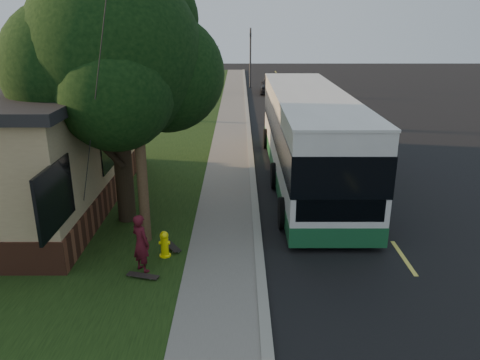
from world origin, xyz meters
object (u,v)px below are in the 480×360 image
(transit_bus, at_px, (308,134))
(distant_car, at_px, (271,84))
(leafy_tree, at_px, (116,58))
(traffic_signal, at_px, (250,54))
(utility_pole, at_px, (135,84))
(dumpster, at_px, (98,147))
(bare_tree_far, at_px, (211,71))
(bare_tree_near, at_px, (192,88))
(skateboard_main, at_px, (171,246))
(skateboard_spare, at_px, (143,276))
(fire_hydrant, at_px, (165,244))
(skateboarder, at_px, (141,243))

(transit_bus, height_order, distant_car, transit_bus)
(leafy_tree, relative_size, traffic_signal, 1.42)
(utility_pole, height_order, dumpster, utility_pole)
(bare_tree_far, bearing_deg, distant_car, 7.63)
(utility_pole, distance_m, bare_tree_near, 17.19)
(skateboard_main, bearing_deg, dumpster, 117.26)
(leafy_tree, xyz_separation_m, bare_tree_far, (1.17, 27.35, -3.16))
(skateboard_main, height_order, distant_car, distant_car)
(skateboard_spare, bearing_deg, dumpster, 111.22)
(transit_bus, bearing_deg, bare_tree_near, 116.99)
(leafy_tree, relative_size, bare_tree_far, 1.94)
(bare_tree_far, height_order, skateboard_spare, bare_tree_far)
(traffic_signal, bearing_deg, leafy_tree, -98.47)
(skateboard_spare, bearing_deg, skateboard_main, 73.43)
(bare_tree_near, xyz_separation_m, skateboard_spare, (0.51, -19.16, -2.02))
(bare_tree_near, distance_m, transit_bus, 12.59)
(skateboard_spare, bearing_deg, fire_hydrant, 71.52)
(bare_tree_far, xyz_separation_m, skateboard_main, (0.50, -29.52, -1.87))
(leafy_tree, xyz_separation_m, skateboarder, (1.11, -3.43, -4.32))
(fire_hydrant, relative_size, utility_pole, 0.08)
(bare_tree_near, height_order, skateboard_main, bare_tree_near)
(skateboard_main, height_order, dumpster, dumpster)
(leafy_tree, distance_m, dumpster, 8.57)
(utility_pole, xyz_separation_m, skateboarder, (0.24, -1.77, -3.78))
(transit_bus, relative_size, skateboard_spare, 15.41)
(skateboarder, distance_m, distant_car, 31.94)
(leafy_tree, bearing_deg, skateboarder, -72.08)
(fire_hydrant, xyz_separation_m, bare_tree_near, (-0.90, 18.00, 1.72))
(transit_bus, xyz_separation_m, distant_car, (0.09, 23.92, -1.14))
(dumpster, distance_m, distant_car, 23.33)
(fire_hydrant, relative_size, skateboarder, 0.47)
(transit_bus, xyz_separation_m, skateboard_spare, (-5.20, -7.95, -1.77))
(traffic_signal, bearing_deg, bare_tree_far, -131.19)
(leafy_tree, distance_m, transit_bus, 8.28)
(bare_tree_far, bearing_deg, dumpster, -101.13)
(traffic_signal, xyz_separation_m, transit_bus, (1.71, -27.21, -1.26))
(bare_tree_near, xyz_separation_m, skateboard_main, (1.00, -17.52, -2.02))
(fire_hydrant, xyz_separation_m, skateboarder, (-0.46, -0.78, 0.42))
(skateboard_main, relative_size, dumpster, 0.56)
(utility_pole, bearing_deg, traffic_signal, 83.42)
(skateboard_spare, bearing_deg, distant_car, 80.58)
(distant_car, bearing_deg, skateboard_spare, -94.46)
(dumpster, bearing_deg, bare_tree_near, 67.62)
(leafy_tree, relative_size, skateboarder, 4.99)
(bare_tree_near, bearing_deg, skateboard_main, -86.73)
(fire_hydrant, xyz_separation_m, distant_car, (4.90, 30.71, 0.33))
(bare_tree_near, bearing_deg, bare_tree_far, 87.61)
(traffic_signal, relative_size, skateboard_main, 6.21)
(skateboard_main, relative_size, skateboard_spare, 1.03)
(traffic_signal, bearing_deg, distant_car, -61.34)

